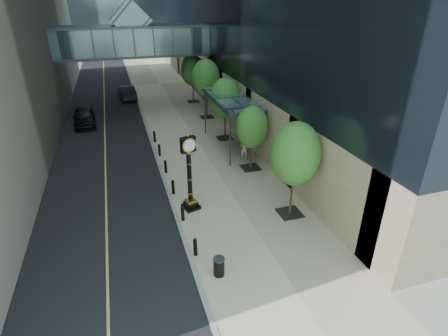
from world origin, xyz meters
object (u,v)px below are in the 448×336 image
(street_clock, at_px, (190,178))
(trash_bin, at_px, (219,267))
(car_far, at_px, (126,92))
(car_near, at_px, (84,117))
(pedestrian, at_px, (244,149))

(street_clock, xyz_separation_m, trash_bin, (0.00, -6.03, -1.68))
(street_clock, distance_m, car_far, 27.63)
(car_near, bearing_deg, trash_bin, -77.49)
(car_far, bearing_deg, pedestrian, 103.17)
(car_far, bearing_deg, trash_bin, 87.16)
(car_near, xyz_separation_m, car_far, (4.65, 9.01, -0.01))
(pedestrian, relative_size, car_near, 0.36)
(street_clock, bearing_deg, pedestrian, 28.83)
(pedestrian, distance_m, car_far, 23.13)
(car_far, bearing_deg, street_clock, 87.98)
(trash_bin, distance_m, car_near, 25.48)
(trash_bin, bearing_deg, pedestrian, 64.53)
(trash_bin, height_order, car_near, car_near)
(pedestrian, xyz_separation_m, car_far, (-7.85, 21.76, -0.09))
(street_clock, relative_size, pedestrian, 2.73)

